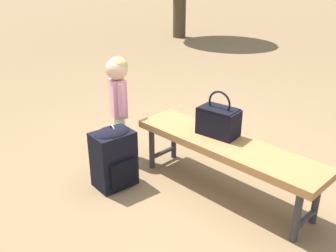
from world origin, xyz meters
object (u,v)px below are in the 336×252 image
Objects in this scene: handbag at (218,120)px; backpack_large at (114,155)px; child_standing at (118,92)px; park_bench at (226,149)px.

handbag is 0.67× the size of backpack_large.
handbag is 0.90m from backpack_large.
park_bench is at bearing -166.15° from child_standing.
park_bench is 0.91m from backpack_large.
park_bench is 4.40× the size of handbag.
child_standing is at bearing 18.68° from handbag.
child_standing reaches higher than backpack_large.
backpack_large is (-0.38, 0.33, -0.37)m from child_standing.
child_standing is 1.77× the size of backpack_large.
backpack_large is at bearing 49.83° from handbag.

